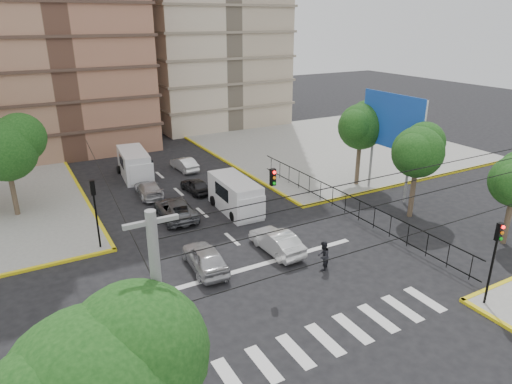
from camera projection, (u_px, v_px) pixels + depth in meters
ground at (271, 274)px, 25.78m from camera, size 160.00×160.00×0.00m
sidewalk_ne at (332, 146)px, 51.19m from camera, size 26.00×26.00×0.15m
crosswalk_stripes at (339, 334)px, 20.89m from camera, size 12.00×2.40×0.01m
stop_line at (261, 265)px, 26.76m from camera, size 13.00×0.40×0.01m
park_fence at (345, 215)px, 33.56m from camera, size 0.10×22.50×1.66m
billboard at (393, 123)px, 35.13m from camera, size 0.36×6.20×8.10m
tree_park_a at (419, 150)px, 31.61m from camera, size 4.41×3.60×6.83m
tree_park_c at (362, 124)px, 37.66m from camera, size 4.65×3.80×7.25m
tree_tudor at (6, 147)px, 31.54m from camera, size 5.39×4.40×7.43m
traffic_light_se at (495, 250)px, 21.87m from camera, size 0.28×0.22×4.40m
traffic_light_nw at (95, 203)px, 27.47m from camera, size 0.28×0.22×4.40m
traffic_light_hanging at (295, 187)px, 22.02m from camera, size 18.00×9.12×0.92m
utility_pole_sw at (163, 356)px, 12.63m from camera, size 1.40×0.28×9.00m
van_right_lane at (237, 197)px, 33.69m from camera, size 2.33×5.56×2.48m
van_left_lane at (135, 165)px, 40.90m from camera, size 2.66×5.68×2.48m
car_silver_front_left at (205, 257)px, 26.05m from camera, size 2.06×4.48×1.49m
car_white_front_right at (277, 241)px, 27.99m from camera, size 1.68×4.38×1.42m
car_grey_mid_left at (175, 209)px, 32.83m from camera, size 2.56×5.09×1.38m
car_silver_rear_left at (149, 189)px, 36.86m from camera, size 2.06×4.42×1.25m
car_darkgrey_mid_right at (196, 185)px, 37.69m from camera, size 1.70×3.67×1.22m
car_white_rear_right at (184, 164)px, 43.15m from camera, size 1.63×3.92×1.26m
pedestrian_crosswalk at (323, 256)px, 25.95m from camera, size 1.08×1.05×1.76m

